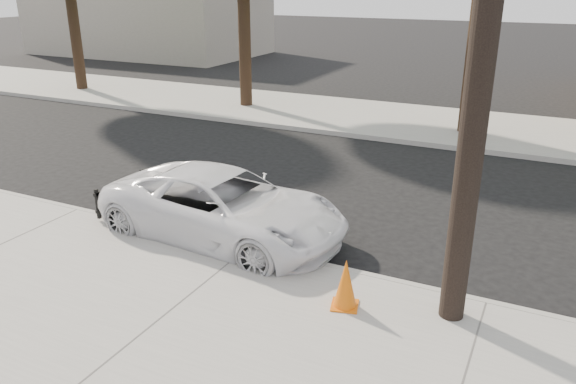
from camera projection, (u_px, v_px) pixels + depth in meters
name	position (u px, v px, depth m)	size (l,w,h in m)	color
ground	(299.00, 213.00, 11.64)	(120.00, 120.00, 0.00)	black
near_sidewalk	(172.00, 314.00, 8.01)	(90.00, 4.40, 0.15)	gray
far_sidewalk	(406.00, 122.00, 18.75)	(90.00, 5.00, 0.15)	gray
curb_near	(249.00, 251.00, 9.85)	(90.00, 0.12, 0.16)	#9E9B93
building_far	(148.00, 13.00, 35.75)	(14.00, 8.00, 5.00)	gray
police_cruiser	(224.00, 206.00, 10.27)	(2.15, 4.66, 1.30)	white
traffic_cone	(346.00, 284.00, 7.93)	(0.47, 0.47, 0.74)	#DC600B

